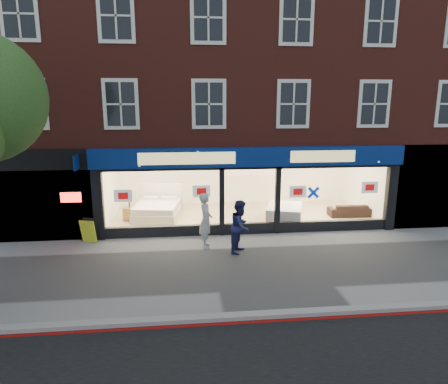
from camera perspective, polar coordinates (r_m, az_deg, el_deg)
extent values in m
plane|color=gray|center=(12.44, 6.01, -10.45)|extent=(120.00, 120.00, 0.00)
cube|color=#8C0A07|center=(9.76, 9.93, -17.55)|extent=(60.00, 0.10, 0.01)
cube|color=gray|center=(9.89, 9.62, -16.71)|extent=(60.00, 0.25, 0.12)
cube|color=tan|center=(17.29, 2.44, -3.43)|extent=(11.00, 4.50, 0.10)
cube|color=maroon|center=(18.40, 1.81, 18.33)|extent=(19.00, 8.00, 6.70)
cube|color=navy|center=(14.39, 3.93, 5.03)|extent=(11.40, 0.28, 0.70)
cube|color=black|center=(15.20, 3.64, -5.18)|extent=(11.00, 0.18, 0.40)
cube|color=black|center=(14.97, -17.52, -1.67)|extent=(0.35, 0.30, 2.60)
cube|color=black|center=(16.68, 22.69, -0.62)|extent=(0.35, 0.30, 2.60)
cube|color=white|center=(14.60, -8.92, -0.98)|extent=(4.20, 0.02, 2.10)
cube|color=white|center=(15.65, 15.57, -0.36)|extent=(4.20, 0.02, 2.10)
cube|color=white|center=(15.09, 3.58, -1.56)|extent=(1.80, 0.02, 2.10)
cube|color=silver|center=(19.16, 1.50, 2.05)|extent=(11.00, 0.20, 2.60)
cube|color=#FFEAC6|center=(16.75, 2.52, 4.96)|extent=(11.00, 4.50, 0.12)
cube|color=black|center=(15.69, -24.96, -0.32)|extent=(3.80, 0.60, 3.30)
cube|color=#FF140C|center=(15.02, -21.04, -0.72)|extent=(0.70, 0.04, 0.35)
cube|color=black|center=(17.78, 28.23, 0.78)|extent=(4.00, 0.40, 3.30)
cube|color=beige|center=(16.98, -9.51, -3.10)|extent=(2.05, 2.32, 0.36)
cube|color=beige|center=(16.89, -9.55, -2.08)|extent=(1.97, 2.22, 0.26)
cube|color=beige|center=(17.91, -8.85, -0.77)|extent=(1.85, 0.39, 1.25)
cube|color=beige|center=(17.64, -10.32, -0.83)|extent=(0.71, 0.43, 0.12)
cube|color=beige|center=(17.48, -7.83, -0.86)|extent=(0.71, 0.43, 0.12)
cube|color=brown|center=(16.87, -13.29, -3.05)|extent=(0.55, 0.55, 0.55)
cube|color=white|center=(16.46, 8.57, -3.84)|extent=(1.81, 2.04, 0.22)
cube|color=white|center=(16.39, 8.60, -3.09)|extent=(1.81, 2.04, 0.22)
cube|color=white|center=(16.33, 8.63, -2.33)|extent=(1.81, 2.04, 0.22)
imported|color=black|center=(17.88, 17.50, -2.44)|extent=(1.81, 0.74, 0.52)
cube|color=gold|center=(14.95, -18.74, -5.26)|extent=(0.64, 0.51, 0.86)
imported|color=#B9BDC1|center=(13.57, -2.63, -4.08)|extent=(0.47, 0.70, 1.91)
imported|color=#1B1F4D|center=(13.18, 2.38, -4.92)|extent=(0.98, 1.07, 1.77)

